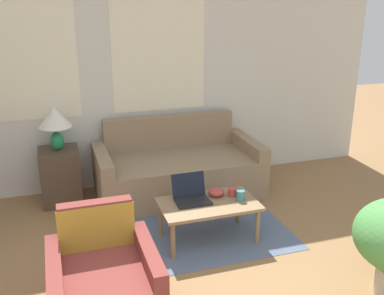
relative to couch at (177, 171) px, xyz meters
The scene contains 11 objects.
wall_back 1.35m from the couch, 146.92° to the left, with size 6.88×0.06×2.60m.
rug 0.65m from the couch, 92.32° to the right, with size 1.65×2.00×0.01m.
couch is the anchor object (origin of this frame).
armchair 2.24m from the couch, 119.43° to the right, with size 0.73×0.75×0.80m.
side_table 1.31m from the couch, behind, with size 0.42×0.42×0.62m.
table_lamp 1.48m from the couch, behind, with size 0.35×0.35×0.48m.
coffee_table 1.13m from the couch, 91.23° to the right, with size 0.91×0.54×0.38m.
laptop 1.05m from the couch, 98.88° to the right, with size 0.32×0.29×0.24m.
cup_navy 1.09m from the couch, 76.48° to the right, with size 0.09×0.09×0.08m.
cup_yellow 1.21m from the couch, 76.38° to the right, with size 0.08×0.08×0.10m.
snack_bowl 1.02m from the couch, 84.22° to the right, with size 0.16×0.16×0.08m.
Camera 1 is at (-0.61, -1.61, 2.21)m, focal length 42.00 mm.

